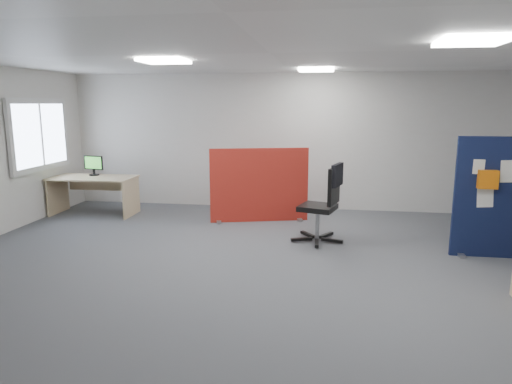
# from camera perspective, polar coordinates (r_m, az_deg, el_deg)

# --- Properties ---
(floor) EXTENTS (9.00, 9.00, 0.00)m
(floor) POSITION_cam_1_polar(r_m,az_deg,el_deg) (6.05, 1.59, -9.37)
(floor) COLOR #54565C
(floor) RESTS_ON ground
(ceiling) EXTENTS (9.00, 7.00, 0.02)m
(ceiling) POSITION_cam_1_polar(r_m,az_deg,el_deg) (5.70, 1.74, 16.98)
(ceiling) COLOR white
(ceiling) RESTS_ON wall_back
(wall_back) EXTENTS (9.00, 0.02, 2.70)m
(wall_back) POSITION_cam_1_polar(r_m,az_deg,el_deg) (9.19, 4.33, 6.26)
(wall_back) COLOR silver
(wall_back) RESTS_ON floor
(wall_front) EXTENTS (9.00, 0.02, 2.70)m
(wall_front) POSITION_cam_1_polar(r_m,az_deg,el_deg) (2.36, -8.81, -7.84)
(wall_front) COLOR silver
(wall_front) RESTS_ON floor
(window) EXTENTS (0.06, 1.70, 1.30)m
(window) POSITION_cam_1_polar(r_m,az_deg,el_deg) (9.21, -25.39, 6.50)
(window) COLOR white
(window) RESTS_ON wall_left
(ceiling_lights) EXTENTS (4.10, 4.10, 0.04)m
(ceiling_lights) POSITION_cam_1_polar(r_m,az_deg,el_deg) (6.33, 5.61, 16.06)
(ceiling_lights) COLOR white
(ceiling_lights) RESTS_ON ceiling
(red_divider) EXTENTS (1.72, 0.51, 1.33)m
(red_divider) POSITION_cam_1_polar(r_m,az_deg,el_deg) (8.18, 0.42, 0.79)
(red_divider) COLOR #A7151B
(red_divider) RESTS_ON floor
(second_desk) EXTENTS (1.57, 0.78, 0.73)m
(second_desk) POSITION_cam_1_polar(r_m,az_deg,el_deg) (9.30, -19.54, 0.74)
(second_desk) COLOR tan
(second_desk) RESTS_ON floor
(monitor_second) EXTENTS (0.42, 0.19, 0.38)m
(monitor_second) POSITION_cam_1_polar(r_m,az_deg,el_deg) (9.39, -19.65, 3.25)
(monitor_second) COLOR black
(monitor_second) RESTS_ON second_desk
(office_chair) EXTENTS (0.80, 0.77, 1.21)m
(office_chair) POSITION_cam_1_polar(r_m,az_deg,el_deg) (6.99, 8.71, -0.84)
(office_chair) COLOR black
(office_chair) RESTS_ON floor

